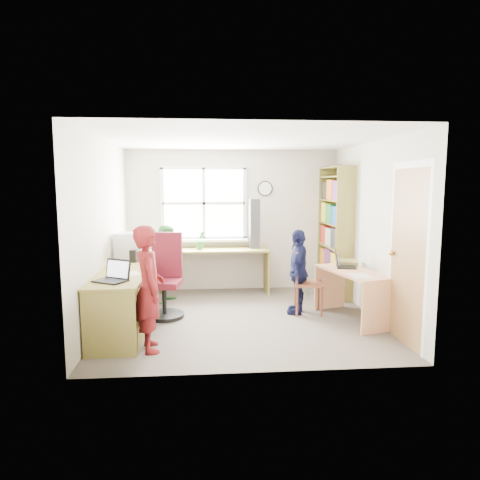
{
  "coord_description": "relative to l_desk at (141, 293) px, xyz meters",
  "views": [
    {
      "loc": [
        -0.49,
        -5.64,
        1.82
      ],
      "look_at": [
        0.0,
        0.25,
        1.05
      ],
      "focal_mm": 32.0,
      "sensor_mm": 36.0,
      "label": 1
    }
  ],
  "objects": [
    {
      "name": "room",
      "position": [
        1.32,
        0.38,
        0.76
      ],
      "size": [
        3.64,
        3.44,
        2.44
      ],
      "color": "#4E463D",
      "rests_on": "ground"
    },
    {
      "name": "l_desk",
      "position": [
        0.0,
        0.0,
        0.0
      ],
      "size": [
        2.38,
        2.95,
        0.75
      ],
      "color": "olive",
      "rests_on": "ground"
    },
    {
      "name": "right_desk",
      "position": [
        2.79,
        0.11,
        0.03
      ],
      "size": [
        0.82,
        1.27,
        0.67
      ],
      "rotation": [
        0.0,
        0.0,
        0.26
      ],
      "color": "#F0A978",
      "rests_on": "ground"
    },
    {
      "name": "bookshelf",
      "position": [
        2.96,
        1.47,
        0.55
      ],
      "size": [
        0.3,
        1.02,
        2.1
      ],
      "color": "olive",
      "rests_on": "ground"
    },
    {
      "name": "swivel_chair",
      "position": [
        0.27,
        0.5,
        0.04
      ],
      "size": [
        0.62,
        0.62,
        1.15
      ],
      "rotation": [
        0.0,
        0.0,
        -0.16
      ],
      "color": "black",
      "rests_on": "ground"
    },
    {
      "name": "wooden_chair",
      "position": [
        2.2,
        0.47,
        0.04
      ],
      "size": [
        0.44,
        0.44,
        0.91
      ],
      "rotation": [
        0.0,
        0.0,
        -0.14
      ],
      "color": "brown",
      "rests_on": "ground"
    },
    {
      "name": "crt_monitor",
      "position": [
        -0.23,
        0.82,
        0.49
      ],
      "size": [
        0.45,
        0.41,
        0.38
      ],
      "rotation": [
        0.0,
        0.0,
        -0.19
      ],
      "color": "silver",
      "rests_on": "l_desk"
    },
    {
      "name": "laptop_left",
      "position": [
        -0.2,
        -0.57,
        0.35
      ],
      "size": [
        0.44,
        0.42,
        0.23
      ],
      "rotation": [
        0.0,
        0.0,
        -0.54
      ],
      "color": "black",
      "rests_on": "l_desk"
    },
    {
      "name": "laptop_right",
      "position": [
        2.73,
        0.4,
        0.27
      ],
      "size": [
        0.37,
        0.41,
        0.24
      ],
      "rotation": [
        0.0,
        0.0,
        1.33
      ],
      "color": "black",
      "rests_on": "right_desk"
    },
    {
      "name": "speaker_a",
      "position": [
        -0.18,
        0.58,
        0.38
      ],
      "size": [
        0.09,
        0.09,
        0.17
      ],
      "rotation": [
        0.0,
        0.0,
        0.03
      ],
      "color": "black",
      "rests_on": "l_desk"
    },
    {
      "name": "speaker_b",
      "position": [
        -0.2,
        1.09,
        0.38
      ],
      "size": [
        0.11,
        0.11,
        0.18
      ],
      "rotation": [
        0.0,
        0.0,
        -0.21
      ],
      "color": "black",
      "rests_on": "l_desk"
    },
    {
      "name": "cd_tower",
      "position": [
        1.65,
        1.75,
        0.71
      ],
      "size": [
        0.18,
        0.17,
        0.83
      ],
      "rotation": [
        0.0,
        0.0,
        0.13
      ],
      "color": "black",
      "rests_on": "l_desk"
    },
    {
      "name": "game_box",
      "position": [
        2.84,
        0.55,
        0.25
      ],
      "size": [
        0.37,
        0.37,
        0.06
      ],
      "rotation": [
        0.0,
        0.0,
        -0.23
      ],
      "color": "red",
      "rests_on": "right_desk"
    },
    {
      "name": "paper_a",
      "position": [
        -0.08,
        -0.2,
        0.3
      ],
      "size": [
        0.27,
        0.33,
        0.0
      ],
      "rotation": [
        0.0,
        0.0,
        0.26
      ],
      "color": "beige",
      "rests_on": "l_desk"
    },
    {
      "name": "paper_b",
      "position": [
        2.76,
        -0.21,
        0.22
      ],
      "size": [
        0.24,
        0.33,
        0.0
      ],
      "rotation": [
        0.0,
        0.0,
        -0.04
      ],
      "color": "beige",
      "rests_on": "right_desk"
    },
    {
      "name": "potted_plant",
      "position": [
        0.75,
        1.69,
        0.45
      ],
      "size": [
        0.21,
        0.19,
        0.31
      ],
      "primitive_type": "imported",
      "rotation": [
        0.0,
        0.0,
        0.34
      ],
      "color": "#296634",
      "rests_on": "l_desk"
    },
    {
      "name": "person_red",
      "position": [
        0.2,
        -0.73,
        0.24
      ],
      "size": [
        0.44,
        0.57,
        1.39
      ],
      "primitive_type": "imported",
      "rotation": [
        0.0,
        0.0,
        1.81
      ],
      "color": "maroon",
      "rests_on": "ground"
    },
    {
      "name": "person_green",
      "position": [
        0.25,
        1.23,
        0.15
      ],
      "size": [
        0.66,
        0.72,
        1.2
      ],
      "primitive_type": "imported",
      "rotation": [
        0.0,
        0.0,
        1.12
      ],
      "color": "#2D722F",
      "rests_on": "ground"
    },
    {
      "name": "person_navy",
      "position": [
        2.13,
        0.48,
        0.14
      ],
      "size": [
        0.48,
        0.76,
        1.2
      ],
      "primitive_type": "imported",
      "rotation": [
        0.0,
        0.0,
        -1.87
      ],
      "color": "#13173B",
      "rests_on": "ground"
    }
  ]
}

